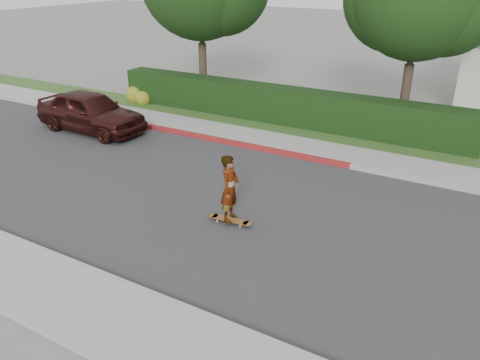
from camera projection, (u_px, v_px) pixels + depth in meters
The scene contains 13 objects.
ground at pixel (265, 215), 12.14m from camera, with size 120.00×120.00×0.00m, color slate.
road at pixel (265, 215), 12.14m from camera, with size 60.00×8.00×0.01m, color #2D2D30.
curb_near at pixel (167, 303), 8.87m from camera, with size 60.00×0.20×0.15m, color #9E9E99.
sidewalk_near at pixel (136, 334), 8.16m from camera, with size 60.00×1.60×0.12m, color gray.
curb_far at pixel (321, 160), 15.35m from camera, with size 60.00×0.20×0.15m, color #9E9E99.
curb_red_section at pixel (195, 135), 17.58m from camera, with size 12.00×0.21×0.15m, color maroon.
sidewalk_far at pixel (330, 152), 16.07m from camera, with size 60.00×1.60×0.12m, color gray.
planting_strip at pixel (345, 139), 17.34m from camera, with size 60.00×1.60×0.10m, color #2D4C1E.
hedge at pixel (279, 105), 18.86m from camera, with size 15.00×1.00×1.50m, color black.
flowering_shrub at pixel (138, 96), 21.79m from camera, with size 1.40×1.00×0.90m.
skateboard at pixel (230, 220), 11.72m from camera, with size 1.19×0.33×0.11m.
skateboarder at pixel (230, 188), 11.35m from camera, with size 0.62×0.41×1.71m, color white.
car_maroon at pixel (91, 111), 17.98m from camera, with size 1.85×4.59×1.56m, color #361411.
Camera 1 is at (4.68, -9.58, 5.92)m, focal length 35.00 mm.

